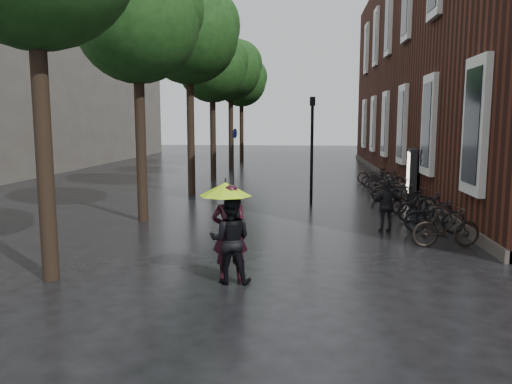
# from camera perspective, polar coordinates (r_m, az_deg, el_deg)

# --- Properties ---
(ground) EXTENTS (120.00, 120.00, 0.00)m
(ground) POSITION_cam_1_polar(r_m,az_deg,el_deg) (8.76, -1.28, -12.75)
(ground) COLOR black
(brick_building) EXTENTS (10.20, 33.20, 12.00)m
(brick_building) POSITION_cam_1_polar(r_m,az_deg,el_deg) (29.32, 25.12, 12.89)
(brick_building) COLOR #38160F
(brick_building) RESTS_ON ground
(street_trees) EXTENTS (4.33, 34.03, 8.91)m
(street_trees) POSITION_cam_1_polar(r_m,az_deg,el_deg) (24.77, -6.26, 15.43)
(street_trees) COLOR black
(street_trees) RESTS_ON ground
(person_burgundy) EXTENTS (0.73, 0.51, 1.92)m
(person_burgundy) POSITION_cam_1_polar(r_m,az_deg,el_deg) (9.76, -3.02, -4.70)
(person_burgundy) COLOR black
(person_burgundy) RESTS_ON ground
(person_black) EXTENTS (0.84, 0.66, 1.70)m
(person_black) POSITION_cam_1_polar(r_m,az_deg,el_deg) (9.68, -2.96, -5.48)
(person_black) COLOR black
(person_black) RESTS_ON ground
(lime_umbrella) EXTENTS (1.03, 1.03, 1.52)m
(lime_umbrella) POSITION_cam_1_polar(r_m,az_deg,el_deg) (9.62, -3.50, 0.33)
(lime_umbrella) COLOR black
(lime_umbrella) RESTS_ON ground
(pedestrian_walking) EXTENTS (0.93, 0.47, 1.52)m
(pedestrian_walking) POSITION_cam_1_polar(r_m,az_deg,el_deg) (14.51, 14.72, -1.59)
(pedestrian_walking) COLOR black
(pedestrian_walking) RESTS_ON ground
(parked_bicycles) EXTENTS (2.01, 13.77, 1.05)m
(parked_bicycles) POSITION_cam_1_polar(r_m,az_deg,el_deg) (19.91, 15.94, 0.09)
(parked_bicycles) COLOR black
(parked_bicycles) RESTS_ON ground
(ad_lightbox) EXTENTS (0.31, 1.36, 2.05)m
(ad_lightbox) POSITION_cam_1_polar(r_m,az_deg,el_deg) (21.11, 17.37, 1.97)
(ad_lightbox) COLOR black
(ad_lightbox) RESTS_ON ground
(lamp_post) EXTENTS (0.21, 0.21, 4.04)m
(lamp_post) POSITION_cam_1_polar(r_m,az_deg,el_deg) (18.95, 6.41, 5.96)
(lamp_post) COLOR black
(lamp_post) RESTS_ON ground
(cycle_sign) EXTENTS (0.15, 0.50, 2.78)m
(cycle_sign) POSITION_cam_1_polar(r_m,az_deg,el_deg) (26.50, -2.52, 5.22)
(cycle_sign) COLOR #262628
(cycle_sign) RESTS_ON ground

